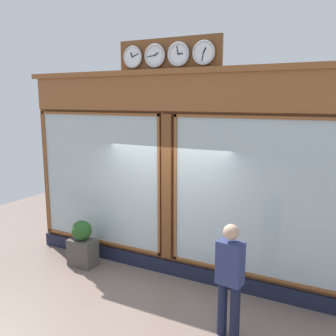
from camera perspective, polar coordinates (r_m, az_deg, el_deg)
name	(u,v)px	position (r m, az deg, el deg)	size (l,w,h in m)	color
shop_facade	(171,173)	(7.00, 0.48, -0.84)	(6.54, 0.42, 4.43)	brown
pedestrian	(230,276)	(5.44, 9.51, -16.17)	(0.39, 0.27, 1.69)	#191E38
planter_box	(83,253)	(7.94, -13.04, -12.61)	(0.56, 0.36, 0.56)	#4C4742
planter_shrub	(82,230)	(7.77, -13.19, -9.35)	(0.40, 0.40, 0.40)	#285623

